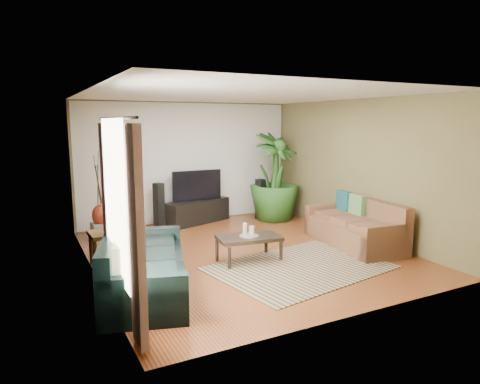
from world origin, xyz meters
TOP-DOWN VIEW (x-y plane):
  - floor at (0.00, 0.00)m, footprint 5.50×5.50m
  - ceiling at (0.00, 0.00)m, footprint 5.50×5.50m
  - wall_back at (0.00, 2.75)m, footprint 5.00×0.00m
  - wall_front at (0.00, -2.75)m, footprint 5.00×0.00m
  - wall_left at (-2.50, 0.00)m, footprint 0.00×5.50m
  - wall_right at (2.50, 0.00)m, footprint 0.00×5.50m
  - backwall_panel at (0.00, 2.74)m, footprint 4.90×0.00m
  - window_pane at (-2.48, -1.60)m, footprint 0.00×1.80m
  - curtain_near at (-2.43, -2.35)m, footprint 0.08×0.35m
  - curtain_far at (-2.43, -0.85)m, footprint 0.08×0.35m
  - curtain_rod at (-2.43, -1.60)m, footprint 0.03×1.90m
  - sofa_left at (-1.97, -0.86)m, footprint 1.64×2.53m
  - sofa_right at (2.01, -0.48)m, footprint 1.16×2.14m
  - area_rug at (0.40, -1.08)m, footprint 2.91×2.28m
  - coffee_table at (-0.14, -0.40)m, footprint 1.09×0.71m
  - candle_tray at (-0.14, -0.40)m, footprint 0.32×0.32m
  - candle_tall at (-0.20, -0.37)m, footprint 0.06×0.06m
  - candle_mid at (-0.10, -0.44)m, footprint 0.06×0.06m
  - candle_short at (-0.07, -0.34)m, footprint 0.06×0.06m
  - tv_stand at (0.10, 2.50)m, footprint 1.63×0.95m
  - television at (0.10, 2.50)m, footprint 1.14×0.06m
  - speaker_left at (-0.81, 2.42)m, footprint 0.23×0.24m
  - speaker_right at (1.56, 2.20)m, footprint 0.22×0.23m
  - potted_plant at (1.81, 1.98)m, footprint 1.46×1.46m
  - plant_pot at (1.81, 1.98)m, footprint 0.37×0.37m
  - pedestal at (-2.09, 2.07)m, footprint 0.36×0.36m
  - vase at (-2.09, 2.07)m, footprint 0.30×0.30m
  - side_table at (-2.25, 0.43)m, footprint 0.54×0.54m

SIDE VIEW (x-z plane):
  - floor at x=0.00m, z-range 0.00..0.00m
  - area_rug at x=0.40m, z-range 0.00..0.01m
  - plant_pot at x=1.81m, z-range 0.00..0.29m
  - pedestal at x=-2.09m, z-range 0.00..0.33m
  - coffee_table at x=-0.14m, z-range 0.00..0.42m
  - tv_stand at x=0.10m, z-range 0.00..0.52m
  - side_table at x=-2.25m, z-range 0.00..0.55m
  - candle_tray at x=-0.14m, z-range 0.42..0.43m
  - sofa_left at x=-1.97m, z-range 0.00..0.85m
  - sofa_right at x=2.01m, z-range 0.00..0.85m
  - speaker_right at x=1.56m, z-range 0.00..0.94m
  - vase at x=-2.09m, z-range 0.27..0.68m
  - speaker_left at x=-0.81m, z-range 0.00..0.98m
  - candle_short at x=-0.07m, z-range 0.43..0.56m
  - candle_mid at x=-0.10m, z-range 0.43..0.59m
  - candle_tall at x=-0.20m, z-range 0.43..0.64m
  - television at x=0.10m, z-range 0.52..1.20m
  - potted_plant at x=1.81m, z-range 0.00..2.02m
  - curtain_near at x=-2.43m, z-range 0.05..2.25m
  - curtain_far at x=-2.43m, z-range 0.05..2.25m
  - wall_left at x=-2.50m, z-range -1.40..4.10m
  - wall_right at x=2.50m, z-range -1.40..4.10m
  - wall_back at x=0.00m, z-range -1.15..3.85m
  - wall_front at x=0.00m, z-range -1.15..3.85m
  - backwall_panel at x=0.00m, z-range -1.10..3.80m
  - window_pane at x=-2.48m, z-range 0.50..2.30m
  - curtain_rod at x=-2.43m, z-range 2.28..2.31m
  - ceiling at x=0.00m, z-range 2.70..2.70m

